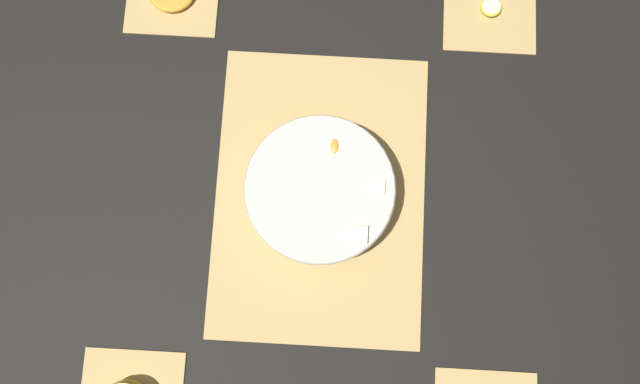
% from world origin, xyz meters
% --- Properties ---
extents(ground_plane, '(6.00, 6.00, 0.00)m').
position_xyz_m(ground_plane, '(0.00, 0.00, 0.00)').
color(ground_plane, black).
extents(bamboo_mat_center, '(0.51, 0.36, 0.01)m').
position_xyz_m(bamboo_mat_center, '(-0.00, 0.00, 0.00)').
color(bamboo_mat_center, tan).
rests_on(bamboo_mat_center, ground_plane).
extents(coaster_mat_near_right, '(0.17, 0.17, 0.01)m').
position_xyz_m(coaster_mat_near_right, '(0.36, -0.29, 0.00)').
color(coaster_mat_near_right, tan).
rests_on(coaster_mat_near_right, ground_plane).
extents(fruit_salad_bowl, '(0.25, 0.25, 0.07)m').
position_xyz_m(fruit_salad_bowl, '(-0.00, -0.00, 0.04)').
color(fruit_salad_bowl, silver).
rests_on(fruit_salad_bowl, bamboo_mat_center).
extents(banana_coin_single, '(0.04, 0.04, 0.01)m').
position_xyz_m(banana_coin_single, '(0.36, -0.29, 0.01)').
color(banana_coin_single, '#F7EFC6').
rests_on(banana_coin_single, coaster_mat_near_right).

